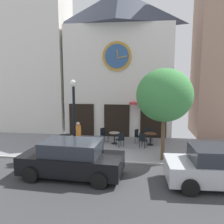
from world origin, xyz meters
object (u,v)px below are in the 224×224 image
at_px(street_tree, 164,95).
at_px(cafe_chair_under_awning, 104,134).
at_px(parked_car_silver, 223,167).
at_px(street_lamp, 74,118).
at_px(cafe_chair_mid_row, 143,139).
at_px(cafe_chair_by_entrance, 75,136).
at_px(cafe_chair_near_lamp, 149,134).
at_px(cafe_table_center_right, 114,136).
at_px(parked_car_black, 72,159).
at_px(cafe_chair_corner, 138,135).
at_px(pedestrian_orange, 78,136).
at_px(cafe_table_near_curb, 65,138).
at_px(cafe_table_near_door, 150,136).
at_px(cafe_chair_facing_street, 121,139).

relative_size(street_tree, cafe_chair_under_awning, 5.16).
distance_m(street_tree, parked_car_silver, 4.24).
height_order(street_lamp, cafe_chair_mid_row, street_lamp).
distance_m(cafe_chair_under_awning, cafe_chair_by_entrance, 1.85).
distance_m(street_lamp, cafe_chair_near_lamp, 5.41).
xyz_separation_m(cafe_chair_by_entrance, cafe_chair_mid_row, (4.25, -0.32, 0.00)).
xyz_separation_m(cafe_table_center_right, parked_car_black, (-1.20, -5.11, 0.26)).
height_order(cafe_chair_corner, cafe_chair_by_entrance, same).
xyz_separation_m(cafe_chair_corner, pedestrian_orange, (-3.37, -1.90, 0.33)).
distance_m(street_tree, cafe_chair_under_awning, 5.38).
xyz_separation_m(street_tree, cafe_chair_by_entrance, (-5.26, 2.19, -2.78)).
height_order(street_lamp, cafe_table_center_right, street_lamp).
xyz_separation_m(cafe_table_near_curb, parked_car_silver, (7.74, -4.16, 0.24)).
xyz_separation_m(cafe_table_near_door, cafe_chair_near_lamp, (-0.08, 0.79, -0.02)).
xyz_separation_m(street_tree, cafe_chair_under_awning, (-3.56, 2.92, -2.78)).
xyz_separation_m(cafe_chair_facing_street, parked_car_black, (-1.66, -4.43, 0.23)).
height_order(cafe_chair_corner, parked_car_black, parked_car_black).
distance_m(cafe_table_near_curb, pedestrian_orange, 1.17).
height_order(cafe_table_center_right, parked_car_silver, parked_car_silver).
bearing_deg(cafe_table_near_curb, cafe_chair_corner, 17.38).
relative_size(cafe_chair_near_lamp, parked_car_silver, 0.21).
bearing_deg(cafe_chair_by_entrance, cafe_chair_corner, 9.22).
height_order(cafe_table_near_door, cafe_chair_near_lamp, cafe_chair_near_lamp).
xyz_separation_m(street_tree, parked_car_silver, (2.06, -2.69, -2.55)).
bearing_deg(cafe_table_center_right, parked_car_black, -103.19).
distance_m(cafe_table_center_right, cafe_chair_by_entrance, 2.48).
relative_size(cafe_table_near_door, cafe_chair_corner, 0.86).
bearing_deg(parked_car_black, cafe_chair_facing_street, 69.40).
height_order(street_lamp, cafe_chair_by_entrance, street_lamp).
relative_size(cafe_chair_by_entrance, parked_car_black, 0.20).
bearing_deg(cafe_chair_by_entrance, pedestrian_orange, -66.09).
relative_size(cafe_table_near_curb, cafe_table_near_door, 0.96).
relative_size(cafe_chair_near_lamp, parked_car_black, 0.20).
xyz_separation_m(street_lamp, cafe_chair_under_awning, (1.11, 2.82, -1.54)).
bearing_deg(cafe_chair_by_entrance, parked_car_silver, -33.74).
bearing_deg(pedestrian_orange, street_tree, -11.26).
distance_m(street_tree, cafe_chair_facing_street, 4.08).
bearing_deg(cafe_table_near_door, cafe_chair_under_awning, 173.18).
bearing_deg(cafe_table_near_curb, parked_car_black, -67.39).
bearing_deg(pedestrian_orange, cafe_chair_facing_street, 21.27).
bearing_deg(cafe_chair_near_lamp, parked_car_silver, -66.10).
distance_m(cafe_table_center_right, parked_car_black, 5.25).
xyz_separation_m(cafe_table_near_curb, cafe_chair_corner, (4.35, 1.36, 0.01)).
relative_size(street_lamp, parked_car_silver, 0.93).
distance_m(cafe_chair_by_entrance, parked_car_black, 4.93).
bearing_deg(cafe_table_center_right, cafe_chair_under_awning, 152.83).
bearing_deg(parked_car_black, street_lamp, 104.04).
bearing_deg(cafe_chair_corner, pedestrian_orange, -150.66).
bearing_deg(pedestrian_orange, cafe_table_near_curb, 151.46).
relative_size(cafe_table_center_right, cafe_table_near_door, 0.94).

